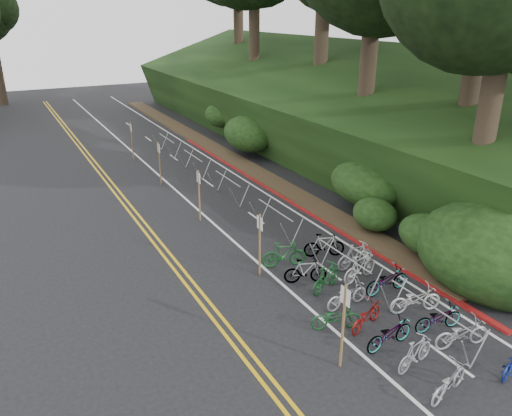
{
  "coord_description": "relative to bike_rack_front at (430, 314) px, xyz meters",
  "views": [
    {
      "loc": [
        -7.37,
        -9.71,
        9.42
      ],
      "look_at": [
        2.18,
        8.27,
        1.3
      ],
      "focal_mm": 35.0,
      "sensor_mm": 36.0,
      "label": 1
    }
  ],
  "objects": [
    {
      "name": "signpost_near",
      "position": [
        -3.14,
        0.22,
        0.62
      ],
      "size": [
        0.08,
        0.4,
        2.63
      ],
      "color": "brown",
      "rests_on": "ground"
    },
    {
      "name": "embankment",
      "position": [
        9.68,
        19.93,
        1.68
      ],
      "size": [
        14.3,
        48.14,
        9.11
      ],
      "color": "black",
      "rests_on": "ground"
    },
    {
      "name": "road_markings",
      "position": [
        -2.64,
        10.99,
        -0.88
      ],
      "size": [
        7.47,
        80.0,
        0.01
      ],
      "color": "gold",
      "rests_on": "ground"
    },
    {
      "name": "bike_racks_rest",
      "position": [
        -0.28,
        13.89,
        -0.03
      ],
      "size": [
        1.14,
        23.0,
        1.17
      ],
      "color": "#A0A2A6",
      "rests_on": "ground"
    },
    {
      "name": "bike_rack_front",
      "position": [
        0.0,
        0.0,
        0.0
      ],
      "size": [
        1.15,
        3.42,
        1.18
      ],
      "color": "#A0A2A6",
      "rests_on": "ground"
    },
    {
      "name": "red_curb",
      "position": [
        2.42,
        12.89,
        -0.83
      ],
      "size": [
        0.25,
        28.0,
        0.1
      ],
      "primitive_type": "cube",
      "color": "maroon",
      "rests_on": "ground"
    },
    {
      "name": "signposts_rest",
      "position": [
        -2.68,
        14.89,
        0.55
      ],
      "size": [
        0.08,
        18.4,
        2.5
      ],
      "color": "brown",
      "rests_on": "ground"
    },
    {
      "name": "ground",
      "position": [
        -3.28,
        0.89,
        -0.88
      ],
      "size": [
        120.0,
        120.0,
        0.0
      ],
      "primitive_type": "plane",
      "color": "black",
      "rests_on": "ground"
    },
    {
      "name": "bike_valet",
      "position": [
        -0.26,
        1.99,
        -0.4
      ],
      "size": [
        3.42,
        10.05,
        1.08
      ],
      "color": "#9E9EA3",
      "rests_on": "ground"
    },
    {
      "name": "bike_front",
      "position": [
        -2.2,
        1.75,
        -0.46
      ],
      "size": [
        1.06,
        1.68,
        0.83
      ],
      "primitive_type": "imported",
      "rotation": [
        0.0,
        0.0,
        1.23
      ],
      "color": "#144C1E",
      "rests_on": "ground"
    }
  ]
}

